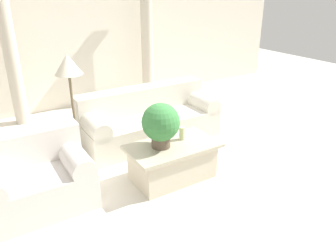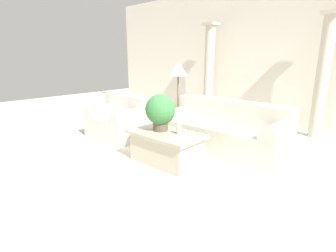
{
  "view_description": "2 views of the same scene",
  "coord_description": "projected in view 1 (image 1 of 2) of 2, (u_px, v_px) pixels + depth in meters",
  "views": [
    {
      "loc": [
        -1.98,
        -3.36,
        2.29
      ],
      "look_at": [
        0.1,
        -0.02,
        0.6
      ],
      "focal_mm": 35.0,
      "sensor_mm": 36.0,
      "label": 1
    },
    {
      "loc": [
        2.54,
        -3.05,
        1.57
      ],
      "look_at": [
        -0.26,
        0.01,
        0.47
      ],
      "focal_mm": 28.0,
      "sensor_mm": 36.0,
      "label": 2
    }
  ],
  "objects": [
    {
      "name": "column_left",
      "position": [
        11.0,
        55.0,
        5.48
      ],
      "size": [
        0.33,
        0.33,
        2.37
      ],
      "color": "beige",
      "rests_on": "ground_plane"
    },
    {
      "name": "ground_plane",
      "position": [
        161.0,
        167.0,
        4.49
      ],
      "size": [
        16.0,
        16.0,
        0.0
      ],
      "primitive_type": "plane",
      "color": "silver"
    },
    {
      "name": "pillar_candle",
      "position": [
        182.0,
        133.0,
        4.17
      ],
      "size": [
        0.07,
        0.07,
        0.17
      ],
      "color": "beige",
      "rests_on": "coffee_table"
    },
    {
      "name": "loveseat",
      "position": [
        34.0,
        176.0,
        3.62
      ],
      "size": [
        1.16,
        0.85,
        0.82
      ],
      "color": "silver",
      "rests_on": "ground_plane"
    },
    {
      "name": "wall_back",
      "position": [
        77.0,
        24.0,
        6.26
      ],
      "size": [
        10.0,
        0.06,
        3.2
      ],
      "color": "silver",
      "rests_on": "ground_plane"
    },
    {
      "name": "sofa_long",
      "position": [
        149.0,
        120.0,
        5.17
      ],
      "size": [
        2.15,
        0.85,
        0.82
      ],
      "color": "beige",
      "rests_on": "ground_plane"
    },
    {
      "name": "potted_plant",
      "position": [
        161.0,
        124.0,
        3.89
      ],
      "size": [
        0.46,
        0.46,
        0.56
      ],
      "color": "brown",
      "rests_on": "coffee_table"
    },
    {
      "name": "coffee_table",
      "position": [
        173.0,
        161.0,
        4.15
      ],
      "size": [
        1.13,
        0.65,
        0.47
      ],
      "color": "beige",
      "rests_on": "ground_plane"
    },
    {
      "name": "floor_lamp",
      "position": [
        69.0,
        70.0,
        4.31
      ],
      "size": [
        0.37,
        0.37,
        1.47
      ],
      "color": "brown",
      "rests_on": "ground_plane"
    },
    {
      "name": "column_right",
      "position": [
        147.0,
        42.0,
        6.74
      ],
      "size": [
        0.33,
        0.33,
        2.37
      ],
      "color": "beige",
      "rests_on": "ground_plane"
    }
  ]
}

